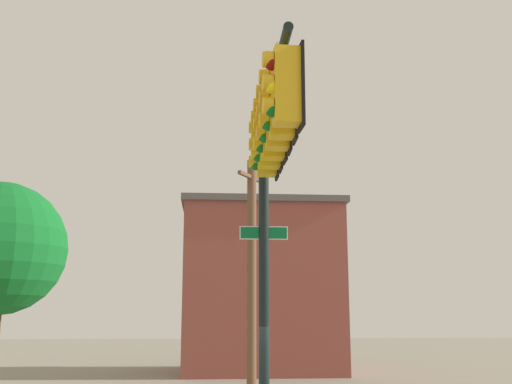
# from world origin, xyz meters

# --- Properties ---
(signal_pole_assembly) EXTENTS (4.26, 0.94, 7.22)m
(signal_pole_assembly) POSITION_xyz_m (1.74, -0.04, 5.39)
(signal_pole_assembly) COLOR black
(signal_pole_assembly) RESTS_ON ground_plane
(utility_pole) EXTENTS (1.60, 1.04, 7.94)m
(utility_pole) POSITION_xyz_m (-8.64, 0.39, 4.08)
(utility_pole) COLOR brown
(utility_pole) RESTS_ON ground_plane
(brick_building) EXTENTS (6.69, 7.71, 8.10)m
(brick_building) POSITION_xyz_m (-18.69, 1.54, 4.06)
(brick_building) COLOR brown
(brick_building) RESTS_ON ground_plane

